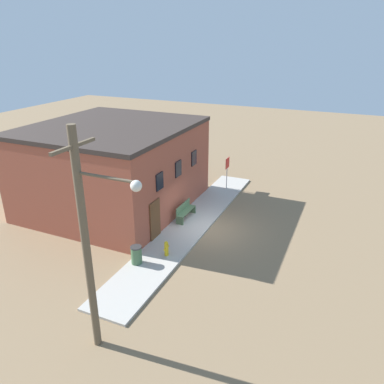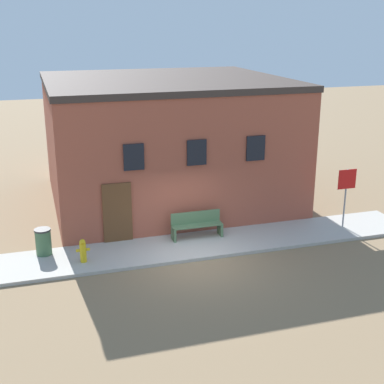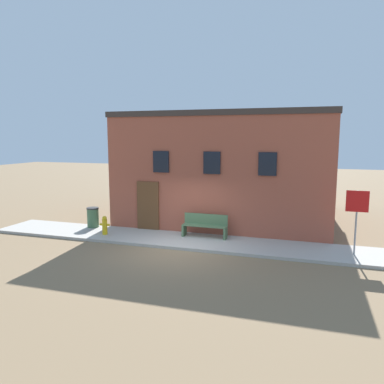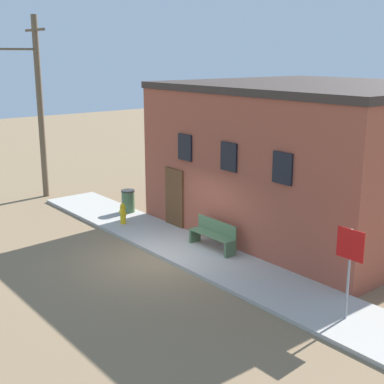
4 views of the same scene
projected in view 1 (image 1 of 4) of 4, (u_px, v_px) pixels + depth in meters
The scene contains 8 objects.
ground_plane at pixel (208, 229), 20.87m from camera, with size 80.00×80.00×0.00m, color #846B4C.
sidewalk at pixel (190, 225), 21.26m from camera, with size 16.71×2.20×0.11m.
brick_building at pixel (114, 167), 22.95m from camera, with size 9.56×8.86×5.17m.
fire_hydrant at pixel (166, 248), 18.06m from camera, with size 0.43×0.21×0.77m.
stop_sign at pixel (227, 167), 25.73m from camera, with size 0.72×0.06×2.21m.
bench at pixel (185, 211), 21.77m from camera, with size 1.79×0.44×0.92m.
trash_bin at pixel (136, 255), 17.41m from camera, with size 0.53×0.53×0.88m.
utility_pole at pixel (89, 240), 11.48m from camera, with size 1.80×2.26×7.74m.
Camera 1 is at (-17.27, -6.67, 9.92)m, focal length 35.00 mm.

